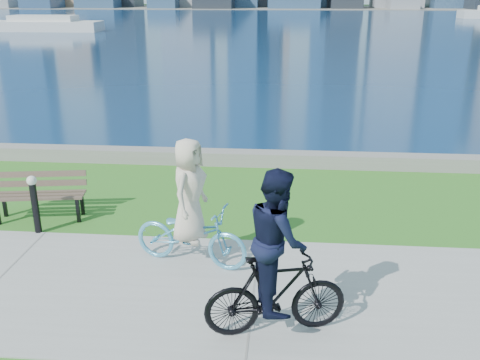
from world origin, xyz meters
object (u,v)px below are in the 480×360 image
object	(u,v)px
park_bench	(40,191)
cyclist_man	(276,268)
bollard_lamp	(34,201)
cyclist_woman	(190,219)

from	to	relation	value
park_bench	cyclist_man	size ratio (longest dim) A/B	0.80
bollard_lamp	cyclist_woman	world-z (taller)	cyclist_woman
park_bench	cyclist_woman	xyz separation A→B (m)	(3.27, -1.64, 0.26)
park_bench	cyclist_man	distance (m)	5.82
park_bench	cyclist_man	world-z (taller)	cyclist_man
bollard_lamp	park_bench	bearing A→B (deg)	107.35
park_bench	bollard_lamp	bearing A→B (deg)	-81.45
bollard_lamp	cyclist_man	bearing A→B (deg)	-31.23
cyclist_woman	cyclist_man	distance (m)	2.28
bollard_lamp	cyclist_man	xyz separation A→B (m)	(4.47, -2.71, 0.33)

